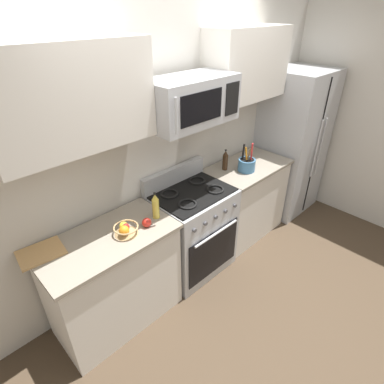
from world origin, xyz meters
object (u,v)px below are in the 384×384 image
utensil_crock (247,164)px  apple_loose (147,222)px  range_oven (192,230)px  refrigerator (292,144)px  cutting_board (41,253)px  microwave (190,101)px  fruit_basket (126,229)px  bottle_soy (225,160)px  bottle_oil (156,206)px

utensil_crock → apple_loose: bearing=-178.2°
range_oven → refrigerator: bearing=-0.6°
range_oven → cutting_board: range_oven is taller
range_oven → refrigerator: refrigerator is taller
refrigerator → cutting_board: 3.13m
microwave → fruit_basket: size_ratio=4.06×
microwave → bottle_soy: size_ratio=3.45×
fruit_basket → cutting_board: 0.62m
apple_loose → bottle_soy: bottle_soy is taller
range_oven → refrigerator: size_ratio=0.60×
bottle_soy → cutting_board: bearing=178.5°
refrigerator → apple_loose: size_ratio=23.70×
apple_loose → cutting_board: bearing=159.6°
microwave → bottle_soy: bearing=8.7°
fruit_basket → microwave: bearing=6.7°
microwave → bottle_soy: 0.98m
refrigerator → microwave: (-1.77, 0.04, 0.87)m
utensil_crock → apple_loose: 1.37m
range_oven → microwave: microwave is taller
range_oven → apple_loose: 0.78m
cutting_board → bottle_oil: bottle_oil is taller
fruit_basket → apple_loose: (0.17, -0.04, -0.00)m
refrigerator → bottle_oil: bearing=-178.9°
range_oven → cutting_board: size_ratio=3.55×
refrigerator → utensil_crock: (-1.02, -0.05, 0.07)m
microwave → apple_loose: bearing=-168.1°
fruit_basket → apple_loose: fruit_basket is taller
microwave → bottle_oil: size_ratio=3.33×
utensil_crock → bottle_soy: 0.23m
utensil_crock → bottle_oil: size_ratio=1.35×
range_oven → bottle_oil: (-0.48, -0.06, 0.55)m
range_oven → utensil_crock: utensil_crock is taller
cutting_board → microwave: bearing=-6.1°
refrigerator → fruit_basket: size_ratio=9.30×
apple_loose → cutting_board: (-0.74, 0.28, -0.03)m
cutting_board → bottle_soy: bearing=-1.5°
refrigerator → fruit_basket: refrigerator is taller
utensil_crock → refrigerator: bearing=2.5°
range_oven → bottle_oil: bottle_oil is taller
apple_loose → cutting_board: 0.79m
cutting_board → bottle_oil: 0.91m
utensil_crock → bottle_oil: (-1.23, 0.00, 0.04)m
range_oven → fruit_basket: size_ratio=5.56×
refrigerator → apple_loose: 2.39m
cutting_board → apple_loose: bearing=-20.4°
utensil_crock → cutting_board: size_ratio=1.05×
refrigerator → fruit_basket: bearing=-178.9°
microwave → fruit_basket: microwave is taller
fruit_basket → bottle_soy: 1.41m
microwave → utensil_crock: size_ratio=2.46×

